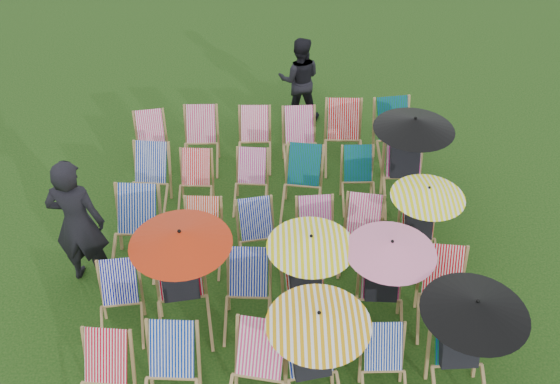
{
  "coord_description": "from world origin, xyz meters",
  "views": [
    {
      "loc": [
        -0.13,
        -6.29,
        6.4
      ],
      "look_at": [
        0.01,
        0.42,
        0.9
      ],
      "focal_mm": 40.0,
      "sensor_mm": 36.0,
      "label": 1
    }
  ],
  "objects_px": {
    "deckchair_29": "(396,137)",
    "person_rear": "(299,80)",
    "deckchair_5": "(465,348)",
    "person_left": "(77,223)"
  },
  "relations": [
    {
      "from": "deckchair_29",
      "to": "person_rear",
      "type": "bearing_deg",
      "value": 129.69
    },
    {
      "from": "deckchair_5",
      "to": "person_left",
      "type": "distance_m",
      "value": 4.99
    },
    {
      "from": "deckchair_5",
      "to": "deckchair_29",
      "type": "height_order",
      "value": "deckchair_5"
    },
    {
      "from": "person_left",
      "to": "person_rear",
      "type": "relative_size",
      "value": 1.22
    },
    {
      "from": "deckchair_5",
      "to": "deckchair_29",
      "type": "xyz_separation_m",
      "value": [
        0.0,
        4.43,
        -0.22
      ]
    },
    {
      "from": "deckchair_5",
      "to": "person_left",
      "type": "relative_size",
      "value": 0.7
    },
    {
      "from": "deckchair_29",
      "to": "person_left",
      "type": "bearing_deg",
      "value": -158.46
    },
    {
      "from": "deckchair_29",
      "to": "person_rear",
      "type": "distance_m",
      "value": 2.16
    },
    {
      "from": "deckchair_5",
      "to": "person_rear",
      "type": "relative_size",
      "value": 0.86
    },
    {
      "from": "deckchair_5",
      "to": "deckchair_29",
      "type": "distance_m",
      "value": 4.44
    }
  ]
}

